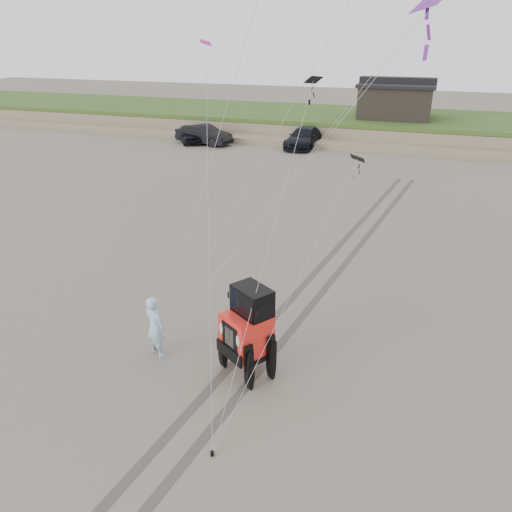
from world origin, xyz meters
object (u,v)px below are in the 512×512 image
at_px(jeep, 247,341).
at_px(man, 155,327).
at_px(truck_b, 204,134).
at_px(truck_c, 304,138).
at_px(truck_a, 190,134).
at_px(cabin, 396,100).

relative_size(jeep, man, 2.92).
distance_m(truck_b, truck_c, 8.29).
bearing_deg(truck_b, jeep, -141.77).
relative_size(truck_a, jeep, 0.77).
xyz_separation_m(cabin, man, (-3.56, -35.99, -2.30)).
bearing_deg(truck_b, cabin, -49.01).
xyz_separation_m(jeep, man, (-2.72, -0.05, -0.08)).
bearing_deg(truck_a, truck_b, -49.35).
bearing_deg(man, truck_b, -48.82).
bearing_deg(jeep, cabin, 122.22).
bearing_deg(cabin, man, -95.65).
distance_m(cabin, man, 36.24).
bearing_deg(truck_b, truck_c, -68.08).
bearing_deg(truck_a, man, -100.83).
xyz_separation_m(truck_a, truck_b, (1.43, -0.37, 0.09)).
height_order(truck_b, man, man).
height_order(truck_c, jeep, jeep).
height_order(cabin, man, cabin).
relative_size(truck_c, jeep, 0.97).
xyz_separation_m(truck_a, truck_c, (9.60, 1.07, 0.06)).
distance_m(truck_a, truck_b, 1.48).
relative_size(truck_b, jeep, 0.89).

